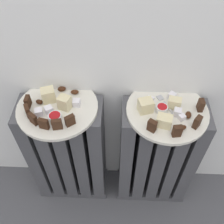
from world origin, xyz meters
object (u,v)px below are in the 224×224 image
Objects in this scene: fork at (165,103)px; radiator_right at (156,157)px; plate_left at (57,108)px; jam_bowl_right at (162,109)px; radiator_left at (69,154)px; plate_right at (167,111)px; jam_bowl_left at (55,117)px.

radiator_right is at bearing -76.41° from fork.
jam_bowl_right reaches higher than plate_left.
radiator_left is at bearing -63.43° from plate_left.
jam_bowl_right is (-0.02, -0.01, 0.31)m from radiator_right.
plate_right reaches higher than radiator_right.
fork is at bearing 103.59° from plate_right.
radiator_right is at bearing 8.66° from jam_bowl_left.
plate_left is 2.99× the size of fork.
radiator_right is at bearing -0.00° from plate_left.
plate_left is at bearing 180.00° from radiator_right.
plate_right is 0.03m from fork.
jam_bowl_right is (0.34, 0.05, 0.00)m from jam_bowl_left.
radiator_left is at bearing 95.04° from jam_bowl_left.
jam_bowl_left is at bearing -171.99° from jam_bowl_right.
fork is at bearing 103.59° from radiator_right.
plate_left is at bearing -175.55° from fork.
radiator_left is at bearing 180.00° from radiator_right.
jam_bowl_left is at bearing -171.34° from plate_right.
plate_left is at bearing 180.00° from plate_right.
plate_right is 0.37m from jam_bowl_left.
plate_left is 1.00× the size of plate_right.
radiator_right is 0.31m from jam_bowl_right.
plate_right is 2.99× the size of fork.
jam_bowl_left is (-0.36, -0.06, 0.31)m from radiator_right.
plate_left reaches higher than radiator_right.
radiator_left is at bearing -175.55° from fork.
fork reaches higher than plate_right.
jam_bowl_left reaches higher than fork.
fork is (0.01, 0.04, -0.01)m from jam_bowl_right.
radiator_right is 2.06× the size of plate_right.
radiator_left is 2.06× the size of plate_left.
plate_left and plate_right have the same top height.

